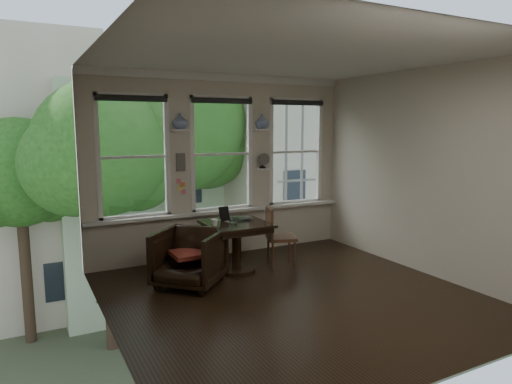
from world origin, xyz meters
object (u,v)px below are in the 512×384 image
table (237,247)px  side_chair_right (281,237)px  armchair_left (189,258)px  mug (215,223)px  laptop (243,220)px

table → side_chair_right: 0.74m
table → armchair_left: armchair_left is taller
table → side_chair_right: (0.73, -0.08, 0.09)m
mug → laptop: bearing=11.9°
armchair_left → table: bearing=61.9°
table → side_chair_right: side_chair_right is taller
table → mug: (-0.37, -0.06, 0.42)m
table → laptop: 0.42m
side_chair_right → laptop: 0.68m
side_chair_right → mug: (-1.10, 0.02, 0.34)m
side_chair_right → laptop: bearing=96.0°
armchair_left → side_chair_right: bearing=51.4°
armchair_left → side_chair_right: 1.57m
mug → table: bearing=9.0°
side_chair_right → laptop: side_chair_right is taller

